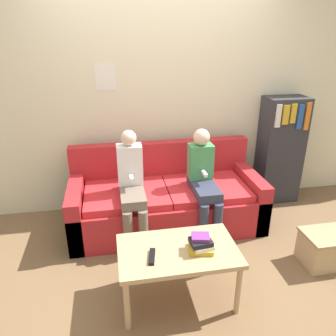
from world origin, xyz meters
TOP-DOWN VIEW (x-y plane):
  - ground_plane at (0.00, 0.00)m, footprint 10.00×10.00m
  - wall_back at (-0.00, 1.06)m, footprint 8.00×0.06m
  - couch at (0.00, 0.55)m, footprint 1.96×0.85m
  - coffee_table at (-0.10, -0.54)m, footprint 0.88×0.54m
  - person_left at (-0.37, 0.35)m, footprint 0.24×0.58m
  - person_right at (0.35, 0.34)m, footprint 0.24×0.58m
  - tv_remote at (-0.30, -0.61)m, footprint 0.07×0.17m
  - book_stack at (0.06, -0.59)m, footprint 0.21×0.18m
  - bookshelf at (1.43, 0.85)m, footprint 0.47×0.33m
  - storage_box at (1.28, -0.38)m, footprint 0.42×0.33m

SIDE VIEW (x-z plane):
  - ground_plane at x=0.00m, z-range 0.00..0.00m
  - storage_box at x=1.28m, z-range 0.00..0.31m
  - couch at x=0.00m, z-range -0.14..0.68m
  - coffee_table at x=-0.10m, z-range 0.17..0.63m
  - tv_remote at x=-0.30m, z-range 0.45..0.48m
  - book_stack at x=0.06m, z-range 0.45..0.57m
  - person_right at x=0.35m, z-range 0.06..1.11m
  - person_left at x=-0.37m, z-range 0.05..1.13m
  - bookshelf at x=1.43m, z-range 0.00..1.26m
  - wall_back at x=0.00m, z-range 0.00..2.60m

